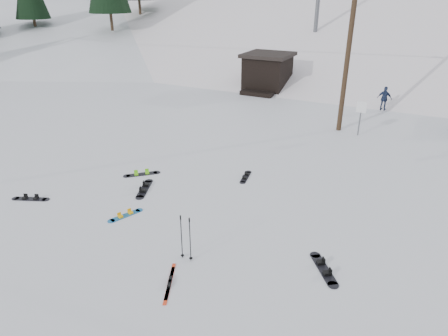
% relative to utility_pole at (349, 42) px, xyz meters
% --- Properties ---
extents(ground, '(200.00, 200.00, 0.00)m').
position_rel_utility_pole_xyz_m(ground, '(-2.00, -14.00, -4.68)').
color(ground, white).
rests_on(ground, ground).
extents(ski_slope, '(60.00, 85.24, 65.97)m').
position_rel_utility_pole_xyz_m(ski_slope, '(-2.00, 41.00, -16.68)').
color(ski_slope, white).
rests_on(ski_slope, ground).
extents(ridge_left, '(47.54, 95.03, 58.38)m').
position_rel_utility_pole_xyz_m(ridge_left, '(-38.00, 34.00, -15.68)').
color(ridge_left, white).
rests_on(ridge_left, ground).
extents(treeline_left, '(20.00, 64.00, 10.00)m').
position_rel_utility_pole_xyz_m(treeline_left, '(-36.00, 26.00, -4.68)').
color(treeline_left, black).
rests_on(treeline_left, ground).
extents(treeline_crest, '(50.00, 6.00, 10.00)m').
position_rel_utility_pole_xyz_m(treeline_crest, '(-2.00, 72.00, -4.68)').
color(treeline_crest, black).
rests_on(treeline_crest, ski_slope).
extents(utility_pole, '(2.00, 0.26, 9.00)m').
position_rel_utility_pole_xyz_m(utility_pole, '(0.00, 0.00, 0.00)').
color(utility_pole, '#3A2819').
rests_on(utility_pole, ground).
extents(trail_sign, '(0.50, 0.09, 1.85)m').
position_rel_utility_pole_xyz_m(trail_sign, '(1.10, -0.42, -3.41)').
color(trail_sign, '#595B60').
rests_on(trail_sign, ground).
extents(lift_hut, '(3.40, 4.10, 2.75)m').
position_rel_utility_pole_xyz_m(lift_hut, '(-7.00, 6.94, -3.32)').
color(lift_hut, black).
rests_on(lift_hut, ground).
extents(hero_snowboard, '(0.64, 1.26, 0.09)m').
position_rel_utility_pole_xyz_m(hero_snowboard, '(-4.56, -12.55, -4.66)').
color(hero_snowboard, '#1B6DB0').
rests_on(hero_snowboard, ground).
extents(hero_skis, '(0.77, 1.51, 0.08)m').
position_rel_utility_pole_xyz_m(hero_skis, '(-1.25, -14.73, -4.66)').
color(hero_skis, red).
rests_on(hero_skis, ground).
extents(ski_poles, '(0.39, 0.10, 1.42)m').
position_rel_utility_pole_xyz_m(ski_poles, '(-1.40, -13.62, -3.95)').
color(ski_poles, black).
rests_on(ski_poles, ground).
extents(board_scatter_a, '(1.35, 0.73, 0.10)m').
position_rel_utility_pole_xyz_m(board_scatter_a, '(-8.48, -13.22, -4.65)').
color(board_scatter_a, black).
rests_on(board_scatter_a, ground).
extents(board_scatter_b, '(0.86, 1.61, 0.12)m').
position_rel_utility_pole_xyz_m(board_scatter_b, '(-5.19, -10.65, -4.65)').
color(board_scatter_b, black).
rests_on(board_scatter_b, ground).
extents(board_scatter_c, '(1.21, 1.15, 0.11)m').
position_rel_utility_pole_xyz_m(board_scatter_c, '(-6.12, -9.61, -4.65)').
color(board_scatter_c, black).
rests_on(board_scatter_c, ground).
extents(board_scatter_d, '(1.08, 1.36, 0.11)m').
position_rel_utility_pole_xyz_m(board_scatter_d, '(2.28, -12.30, -4.65)').
color(board_scatter_d, black).
rests_on(board_scatter_d, ground).
extents(board_scatter_f, '(0.43, 1.28, 0.09)m').
position_rel_utility_pole_xyz_m(board_scatter_f, '(-2.11, -7.86, -4.66)').
color(board_scatter_f, black).
rests_on(board_scatter_f, ground).
extents(skier_navy, '(0.94, 0.51, 1.52)m').
position_rel_utility_pole_xyz_m(skier_navy, '(1.67, 5.18, -3.92)').
color(skier_navy, '#1C2848').
rests_on(skier_navy, ground).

